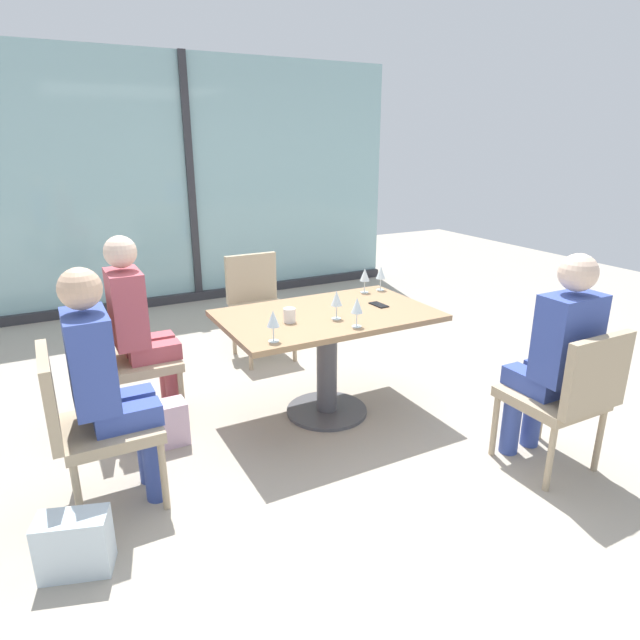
{
  "coord_description": "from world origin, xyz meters",
  "views": [
    {
      "loc": [
        -1.63,
        -2.97,
        1.81
      ],
      "look_at": [
        0.0,
        0.1,
        0.65
      ],
      "focal_mm": 30.38,
      "sensor_mm": 36.0,
      "label": 1
    }
  ],
  "objects_px": {
    "wine_glass_1": "(381,273)",
    "chair_side_end": "(88,419)",
    "handbag_0": "(162,425)",
    "handbag_1": "(75,544)",
    "person_front_right": "(556,351)",
    "wine_glass_0": "(357,306)",
    "person_side_end": "(106,377)",
    "chair_front_right": "(568,392)",
    "cell_phone_on_table": "(379,305)",
    "chair_far_left": "(124,354)",
    "wine_glass_4": "(337,299)",
    "dining_table_main": "(327,338)",
    "person_far_left": "(138,322)",
    "chair_near_window": "(258,300)",
    "wine_glass_2": "(273,319)",
    "coffee_cup": "(290,315)",
    "wine_glass_3": "(365,275)"
  },
  "relations": [
    {
      "from": "wine_glass_1",
      "to": "chair_side_end",
      "type": "bearing_deg",
      "value": -163.68
    },
    {
      "from": "handbag_0",
      "to": "handbag_1",
      "type": "height_order",
      "value": "same"
    },
    {
      "from": "person_front_right",
      "to": "wine_glass_1",
      "type": "relative_size",
      "value": 6.81
    },
    {
      "from": "wine_glass_1",
      "to": "wine_glass_0",
      "type": "bearing_deg",
      "value": -133.4
    },
    {
      "from": "person_side_end",
      "to": "person_front_right",
      "type": "bearing_deg",
      "value": -19.67
    },
    {
      "from": "chair_front_right",
      "to": "handbag_1",
      "type": "height_order",
      "value": "chair_front_right"
    },
    {
      "from": "chair_front_right",
      "to": "cell_phone_on_table",
      "type": "xyz_separation_m",
      "value": [
        -0.43,
        1.22,
        0.24
      ]
    },
    {
      "from": "chair_front_right",
      "to": "handbag_1",
      "type": "relative_size",
      "value": 2.9
    },
    {
      "from": "chair_far_left",
      "to": "wine_glass_0",
      "type": "relative_size",
      "value": 4.7
    },
    {
      "from": "chair_side_end",
      "to": "cell_phone_on_table",
      "type": "xyz_separation_m",
      "value": [
        1.92,
        0.3,
        0.24
      ]
    },
    {
      "from": "chair_far_left",
      "to": "handbag_0",
      "type": "relative_size",
      "value": 2.9
    },
    {
      "from": "wine_glass_1",
      "to": "handbag_1",
      "type": "relative_size",
      "value": 0.62
    },
    {
      "from": "wine_glass_1",
      "to": "wine_glass_4",
      "type": "height_order",
      "value": "same"
    },
    {
      "from": "person_side_end",
      "to": "wine_glass_4",
      "type": "bearing_deg",
      "value": 7.47
    },
    {
      "from": "chair_side_end",
      "to": "wine_glass_4",
      "type": "distance_m",
      "value": 1.57
    },
    {
      "from": "wine_glass_4",
      "to": "handbag_1",
      "type": "height_order",
      "value": "wine_glass_4"
    },
    {
      "from": "person_front_right",
      "to": "dining_table_main",
      "type": "bearing_deg",
      "value": 126.25
    },
    {
      "from": "person_far_left",
      "to": "cell_phone_on_table",
      "type": "relative_size",
      "value": 8.75
    },
    {
      "from": "person_far_left",
      "to": "cell_phone_on_table",
      "type": "bearing_deg",
      "value": -18.6
    },
    {
      "from": "wine_glass_0",
      "to": "cell_phone_on_table",
      "type": "xyz_separation_m",
      "value": [
        0.37,
        0.31,
        -0.13
      ]
    },
    {
      "from": "person_far_left",
      "to": "handbag_1",
      "type": "xyz_separation_m",
      "value": [
        -0.56,
        -1.26,
        -0.56
      ]
    },
    {
      "from": "chair_side_end",
      "to": "dining_table_main",
      "type": "bearing_deg",
      "value": 12.02
    },
    {
      "from": "chair_front_right",
      "to": "chair_near_window",
      "type": "xyz_separation_m",
      "value": [
        -0.83,
        2.48,
        0.0
      ]
    },
    {
      "from": "person_side_end",
      "to": "cell_phone_on_table",
      "type": "bearing_deg",
      "value": 9.54
    },
    {
      "from": "chair_side_end",
      "to": "chair_near_window",
      "type": "bearing_deg",
      "value": 45.64
    },
    {
      "from": "chair_near_window",
      "to": "wine_glass_0",
      "type": "height_order",
      "value": "wine_glass_0"
    },
    {
      "from": "wine_glass_1",
      "to": "wine_glass_2",
      "type": "distance_m",
      "value": 1.31
    },
    {
      "from": "person_front_right",
      "to": "wine_glass_4",
      "type": "xyz_separation_m",
      "value": [
        -0.84,
        0.99,
        0.16
      ]
    },
    {
      "from": "person_side_end",
      "to": "wine_glass_0",
      "type": "xyz_separation_m",
      "value": [
        1.44,
        -0.01,
        0.16
      ]
    },
    {
      "from": "coffee_cup",
      "to": "wine_glass_3",
      "type": "bearing_deg",
      "value": 24.87
    },
    {
      "from": "dining_table_main",
      "to": "wine_glass_3",
      "type": "distance_m",
      "value": 0.65
    },
    {
      "from": "chair_near_window",
      "to": "wine_glass_2",
      "type": "bearing_deg",
      "value": -108.46
    },
    {
      "from": "wine_glass_3",
      "to": "cell_phone_on_table",
      "type": "bearing_deg",
      "value": -105.23
    },
    {
      "from": "chair_side_end",
      "to": "person_front_right",
      "type": "relative_size",
      "value": 0.69
    },
    {
      "from": "person_front_right",
      "to": "wine_glass_4",
      "type": "bearing_deg",
      "value": 130.31
    },
    {
      "from": "wine_glass_2",
      "to": "handbag_1",
      "type": "height_order",
      "value": "wine_glass_2"
    },
    {
      "from": "chair_near_window",
      "to": "handbag_1",
      "type": "distance_m",
      "value": 2.64
    },
    {
      "from": "chair_side_end",
      "to": "wine_glass_2",
      "type": "bearing_deg",
      "value": -0.09
    },
    {
      "from": "dining_table_main",
      "to": "person_side_end",
      "type": "xyz_separation_m",
      "value": [
        -1.42,
        -0.33,
        0.15
      ]
    },
    {
      "from": "wine_glass_2",
      "to": "chair_far_left",
      "type": "bearing_deg",
      "value": 130.87
    },
    {
      "from": "person_far_left",
      "to": "handbag_0",
      "type": "xyz_separation_m",
      "value": [
        0.01,
        -0.39,
        -0.56
      ]
    },
    {
      "from": "person_far_left",
      "to": "wine_glass_2",
      "type": "xyz_separation_m",
      "value": [
        0.6,
        -0.81,
        0.16
      ]
    },
    {
      "from": "wine_glass_1",
      "to": "wine_glass_2",
      "type": "height_order",
      "value": "same"
    },
    {
      "from": "chair_front_right",
      "to": "person_side_end",
      "type": "distance_m",
      "value": 2.43
    },
    {
      "from": "chair_far_left",
      "to": "cell_phone_on_table",
      "type": "relative_size",
      "value": 6.04
    },
    {
      "from": "wine_glass_0",
      "to": "person_front_right",
      "type": "bearing_deg",
      "value": -44.74
    },
    {
      "from": "person_side_end",
      "to": "wine_glass_1",
      "type": "distance_m",
      "value": 2.14
    },
    {
      "from": "handbag_0",
      "to": "coffee_cup",
      "type": "bearing_deg",
      "value": -11.51
    },
    {
      "from": "wine_glass_2",
      "to": "handbag_1",
      "type": "distance_m",
      "value": 1.43
    },
    {
      "from": "person_side_end",
      "to": "dining_table_main",
      "type": "bearing_deg",
      "value": 12.91
    }
  ]
}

